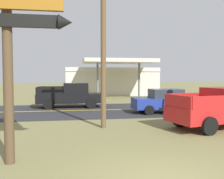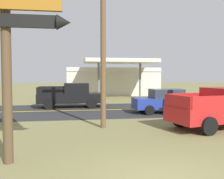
% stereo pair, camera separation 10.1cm
% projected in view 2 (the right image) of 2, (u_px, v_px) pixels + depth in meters
% --- Properties ---
extents(road_asphalt, '(140.00, 8.00, 0.02)m').
position_uv_depth(road_asphalt, '(102.00, 110.00, 18.75)').
color(road_asphalt, '#2B2B2D').
rests_on(road_asphalt, ground).
extents(road_centre_line, '(126.00, 0.20, 0.01)m').
position_uv_depth(road_centre_line, '(102.00, 110.00, 18.75)').
color(road_centre_line, gold).
rests_on(road_centre_line, road_asphalt).
extents(utility_pole, '(1.83, 0.26, 8.54)m').
position_uv_depth(utility_pole, '(103.00, 34.00, 12.18)').
color(utility_pole, brown).
rests_on(utility_pole, ground).
extents(gas_station, '(12.00, 11.50, 4.40)m').
position_uv_depth(gas_station, '(112.00, 80.00, 34.33)').
color(gas_station, beige).
rests_on(gas_station, ground).
extents(pickup_red_parked_on_lawn, '(5.51, 3.11, 1.96)m').
position_uv_depth(pickup_red_parked_on_lawn, '(221.00, 108.00, 12.31)').
color(pickup_red_parked_on_lawn, red).
rests_on(pickup_red_parked_on_lawn, ground).
extents(pickup_black_on_road, '(5.20, 2.24, 1.96)m').
position_uv_depth(pickup_black_on_road, '(72.00, 96.00, 20.34)').
color(pickup_black_on_road, black).
rests_on(pickup_black_on_road, ground).
extents(car_blue_mid_lane, '(4.20, 2.00, 1.64)m').
position_uv_depth(car_blue_mid_lane, '(165.00, 101.00, 17.38)').
color(car_blue_mid_lane, '#233893').
rests_on(car_blue_mid_lane, ground).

